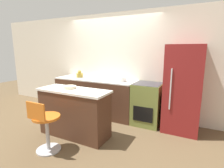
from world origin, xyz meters
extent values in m
plane|color=brown|center=(0.00, 0.00, 0.00)|extent=(14.00, 14.00, 0.00)
cube|color=silver|center=(0.00, 0.70, 1.30)|extent=(8.00, 0.06, 2.60)
cube|color=#4C2D1E|center=(-0.33, 0.35, 0.45)|extent=(2.18, 0.65, 0.91)
cube|color=white|center=(-0.33, 0.35, 0.92)|extent=(2.18, 0.65, 0.03)
cube|color=#9EA3A8|center=(-0.71, 0.35, 0.94)|extent=(0.44, 0.36, 0.01)
cube|color=#4C2D1E|center=(-0.05, -0.86, 0.45)|extent=(1.39, 0.52, 0.90)
cube|color=white|center=(-0.05, -0.86, 0.92)|extent=(1.45, 0.55, 0.04)
cube|color=olive|center=(1.08, 0.35, 0.47)|extent=(0.62, 0.65, 0.94)
cube|color=black|center=(1.08, 0.01, 0.33)|extent=(0.43, 0.01, 0.33)
cube|color=#333338|center=(1.08, 0.35, 0.94)|extent=(0.59, 0.62, 0.01)
cube|color=maroon|center=(1.81, 0.34, 0.90)|extent=(0.71, 0.67, 1.79)
cube|color=silver|center=(1.62, -0.01, 0.94)|extent=(0.02, 0.02, 0.81)
cylinder|color=#B7B7BC|center=(-0.10, -1.51, 0.01)|extent=(0.41, 0.41, 0.02)
cylinder|color=#B7B7BC|center=(-0.10, -1.51, 0.29)|extent=(0.06, 0.06, 0.58)
cylinder|color=orange|center=(-0.10, -1.51, 0.60)|extent=(0.45, 0.45, 0.04)
cube|color=orange|center=(-0.10, -1.71, 0.76)|extent=(0.38, 0.02, 0.28)
cylinder|color=#B29333|center=(-0.82, 0.34, 1.00)|extent=(0.18, 0.18, 0.11)
sphere|color=#B29333|center=(-0.82, 0.34, 1.09)|extent=(0.10, 0.10, 0.10)
cylinder|color=white|center=(0.42, 0.34, 0.99)|extent=(0.25, 0.25, 0.09)
cylinder|color=beige|center=(-0.16, -0.84, 0.97)|extent=(0.25, 0.25, 0.06)
camera|label=1|loc=(2.11, -3.43, 1.70)|focal=28.00mm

